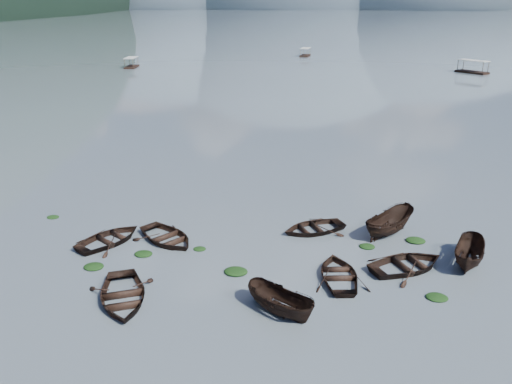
# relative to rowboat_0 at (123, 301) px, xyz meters

# --- Properties ---
(ground_plane) EXTENTS (2400.00, 2400.00, 0.00)m
(ground_plane) POSITION_rel_rowboat_0_xyz_m (5.44, -0.57, 0.00)
(ground_plane) COLOR #4C565F
(haze_mtn_a) EXTENTS (520.00, 520.00, 280.00)m
(haze_mtn_a) POSITION_rel_rowboat_0_xyz_m (-254.56, 899.43, 0.00)
(haze_mtn_a) COLOR #475666
(haze_mtn_a) RESTS_ON ground
(haze_mtn_b) EXTENTS (520.00, 520.00, 340.00)m
(haze_mtn_b) POSITION_rel_rowboat_0_xyz_m (-54.56, 899.43, 0.00)
(haze_mtn_b) COLOR #475666
(haze_mtn_b) RESTS_ON ground
(haze_mtn_c) EXTENTS (520.00, 520.00, 260.00)m
(haze_mtn_c) POSITION_rel_rowboat_0_xyz_m (145.44, 899.43, 0.00)
(haze_mtn_c) COLOR #475666
(haze_mtn_c) RESTS_ON ground
(rowboat_0) EXTENTS (5.24, 5.96, 1.03)m
(rowboat_0) POSITION_rel_rowboat_0_xyz_m (0.00, 0.00, 0.00)
(rowboat_0) COLOR black
(rowboat_0) RESTS_ON ground
(rowboat_1) EXTENTS (5.11, 5.53, 0.93)m
(rowboat_1) POSITION_rel_rowboat_0_xyz_m (-3.41, 6.27, 0.00)
(rowboat_1) COLOR black
(rowboat_1) RESTS_ON ground
(rowboat_2) EXTENTS (4.28, 3.61, 1.59)m
(rowboat_2) POSITION_rel_rowboat_0_xyz_m (8.30, 0.08, 0.00)
(rowboat_2) COLOR black
(rowboat_2) RESTS_ON ground
(rowboat_3) EXTENTS (3.73, 4.76, 0.90)m
(rowboat_3) POSITION_rel_rowboat_0_xyz_m (11.26, 3.88, 0.00)
(rowboat_3) COLOR black
(rowboat_3) RESTS_ON ground
(rowboat_4) EXTENTS (5.82, 5.32, 0.99)m
(rowboat_4) POSITION_rel_rowboat_0_xyz_m (15.23, 5.50, 0.00)
(rowboat_4) COLOR black
(rowboat_4) RESTS_ON ground
(rowboat_5) EXTENTS (3.00, 4.62, 1.67)m
(rowboat_5) POSITION_rel_rowboat_0_xyz_m (18.91, 6.56, 0.00)
(rowboat_5) COLOR black
(rowboat_5) RESTS_ON ground
(rowboat_6) EXTENTS (5.79, 5.57, 0.98)m
(rowboat_6) POSITION_rel_rowboat_0_xyz_m (0.20, 6.98, 0.00)
(rowboat_6) COLOR black
(rowboat_6) RESTS_ON ground
(rowboat_7) EXTENTS (5.38, 4.91, 0.91)m
(rowboat_7) POSITION_rel_rowboat_0_xyz_m (9.62, 9.81, 0.00)
(rowboat_7) COLOR black
(rowboat_7) RESTS_ON ground
(rowboat_8) EXTENTS (4.36, 4.74, 1.81)m
(rowboat_8) POSITION_rel_rowboat_0_xyz_m (14.61, 10.15, 0.00)
(rowboat_8) COLOR black
(rowboat_8) RESTS_ON ground
(weed_clump_0) EXTENTS (1.20, 0.98, 0.26)m
(weed_clump_0) POSITION_rel_rowboat_0_xyz_m (-3.02, 3.04, 0.00)
(weed_clump_0) COLOR black
(weed_clump_0) RESTS_ON ground
(weed_clump_1) EXTENTS (1.14, 0.91, 0.25)m
(weed_clump_1) POSITION_rel_rowboat_0_xyz_m (-0.67, 4.96, 0.00)
(weed_clump_1) COLOR black
(weed_clump_1) RESTS_ON ground
(weed_clump_2) EXTENTS (1.37, 1.10, 0.30)m
(weed_clump_2) POSITION_rel_rowboat_0_xyz_m (5.38, 3.63, 0.00)
(weed_clump_2) COLOR black
(weed_clump_2) RESTS_ON ground
(weed_clump_3) EXTENTS (1.01, 0.85, 0.22)m
(weed_clump_3) POSITION_rel_rowboat_0_xyz_m (13.09, 7.93, 0.00)
(weed_clump_3) COLOR black
(weed_clump_3) RESTS_ON ground
(weed_clump_4) EXTENTS (1.17, 0.93, 0.24)m
(weed_clump_4) POSITION_rel_rowboat_0_xyz_m (16.36, 2.55, 0.00)
(weed_clump_4) COLOR black
(weed_clump_4) RESTS_ON ground
(weed_clump_5) EXTENTS (0.89, 0.72, 0.19)m
(weed_clump_5) POSITION_rel_rowboat_0_xyz_m (-9.10, 9.41, 0.00)
(weed_clump_5) COLOR black
(weed_clump_5) RESTS_ON ground
(weed_clump_6) EXTENTS (0.82, 0.68, 0.17)m
(weed_clump_6) POSITION_rel_rowboat_0_xyz_m (2.59, 6.15, 0.00)
(weed_clump_6) COLOR black
(weed_clump_6) RESTS_ON ground
(weed_clump_7) EXTENTS (1.26, 1.01, 0.28)m
(weed_clump_7) POSITION_rel_rowboat_0_xyz_m (16.27, 9.18, 0.00)
(weed_clump_7) COLOR black
(weed_clump_7) RESTS_ON ground
(pontoon_left) EXTENTS (3.07, 5.84, 2.14)m
(pontoon_left) POSITION_rel_rowboat_0_xyz_m (-34.17, 89.45, 0.00)
(pontoon_left) COLOR black
(pontoon_left) RESTS_ON ground
(pontoon_centre) EXTENTS (2.90, 5.59, 2.05)m
(pontoon_centre) POSITION_rel_rowboat_0_xyz_m (3.66, 118.58, 0.00)
(pontoon_centre) COLOR black
(pontoon_centre) RESTS_ON ground
(pontoon_right) EXTENTS (6.52, 6.47, 2.48)m
(pontoon_right) POSITION_rel_rowboat_0_xyz_m (40.08, 91.23, 0.00)
(pontoon_right) COLOR black
(pontoon_right) RESTS_ON ground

